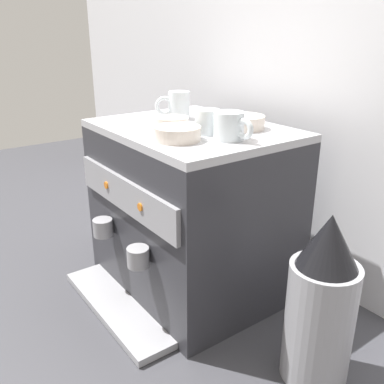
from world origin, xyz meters
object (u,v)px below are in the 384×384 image
at_px(milk_pitcher, 114,220).
at_px(ceramic_bowl_2, 177,134).
at_px(ceramic_bowl_0, 242,122).
at_px(ceramic_bowl_1, 172,123).
at_px(espresso_machine, 191,210).
at_px(ceramic_cup_1, 208,121).
at_px(coffee_grinder, 321,305).
at_px(ceramic_cup_0, 230,126).
at_px(ceramic_cup_2, 178,105).

bearing_deg(milk_pitcher, ceramic_bowl_2, -7.24).
relative_size(ceramic_bowl_0, ceramic_bowl_1, 1.29).
bearing_deg(ceramic_bowl_1, espresso_machine, 77.10).
distance_m(ceramic_cup_1, coffee_grinder, 0.51).
xyz_separation_m(ceramic_bowl_2, milk_pitcher, (-0.55, 0.07, -0.45)).
xyz_separation_m(espresso_machine, ceramic_cup_0, (0.18, -0.01, 0.28)).
bearing_deg(ceramic_cup_2, ceramic_cup_1, -12.37).
xyz_separation_m(ceramic_bowl_0, coffee_grinder, (0.37, -0.09, -0.32)).
xyz_separation_m(ceramic_cup_2, ceramic_bowl_0, (0.21, 0.06, -0.02)).
xyz_separation_m(ceramic_bowl_1, milk_pitcher, (-0.43, 0.01, -0.45)).
relative_size(ceramic_cup_2, coffee_grinder, 0.25).
xyz_separation_m(espresso_machine, ceramic_cup_1, (0.09, -0.01, 0.28)).
height_order(ceramic_cup_2, ceramic_bowl_2, ceramic_cup_2).
distance_m(ceramic_bowl_0, ceramic_bowl_1, 0.19).
relative_size(ceramic_bowl_0, ceramic_bowl_2, 1.05).
xyz_separation_m(ceramic_cup_1, milk_pitcher, (-0.54, -0.03, -0.47)).
distance_m(espresso_machine, coffee_grinder, 0.48).
height_order(ceramic_cup_0, ceramic_bowl_2, ceramic_cup_0).
distance_m(espresso_machine, ceramic_cup_2, 0.31).
xyz_separation_m(ceramic_cup_2, ceramic_bowl_2, (0.22, -0.15, -0.02)).
bearing_deg(ceramic_cup_0, milk_pitcher, -176.91).
height_order(ceramic_bowl_2, coffee_grinder, ceramic_bowl_2).
bearing_deg(milk_pitcher, espresso_machine, 5.87).
distance_m(ceramic_cup_1, ceramic_cup_2, 0.21).
bearing_deg(ceramic_bowl_0, espresso_machine, -136.41).
bearing_deg(espresso_machine, ceramic_cup_2, 163.73).
relative_size(espresso_machine, coffee_grinder, 1.35).
bearing_deg(coffee_grinder, ceramic_cup_1, -177.75).
bearing_deg(coffee_grinder, ceramic_cup_2, 177.05).
height_order(ceramic_cup_0, ceramic_bowl_1, ceramic_cup_0).
distance_m(ceramic_bowl_2, coffee_grinder, 0.50).
bearing_deg(ceramic_cup_2, espresso_machine, -16.27).
bearing_deg(ceramic_cup_0, ceramic_bowl_2, -124.33).
bearing_deg(ceramic_cup_0, ceramic_cup_1, -179.71).
height_order(ceramic_cup_1, ceramic_bowl_2, ceramic_cup_1).
bearing_deg(ceramic_bowl_1, ceramic_bowl_2, -27.39).
xyz_separation_m(espresso_machine, ceramic_bowl_2, (0.11, -0.12, 0.26)).
bearing_deg(ceramic_cup_1, milk_pitcher, -176.48).
height_order(ceramic_cup_1, milk_pitcher, ceramic_cup_1).
height_order(ceramic_cup_0, milk_pitcher, ceramic_cup_0).
bearing_deg(coffee_grinder, milk_pitcher, -177.00).
relative_size(espresso_machine, ceramic_cup_0, 4.90).
xyz_separation_m(ceramic_cup_0, coffee_grinder, (0.30, 0.01, -0.34)).
height_order(ceramic_cup_0, ceramic_bowl_0, ceramic_cup_0).
bearing_deg(ceramic_bowl_0, coffee_grinder, -14.13).
relative_size(ceramic_bowl_1, milk_pitcher, 0.81).
xyz_separation_m(espresso_machine, ceramic_bowl_0, (0.10, 0.10, 0.27)).
xyz_separation_m(ceramic_cup_0, ceramic_bowl_2, (-0.07, -0.10, -0.02)).
xyz_separation_m(ceramic_bowl_0, ceramic_bowl_1, (-0.11, -0.15, -0.00)).
bearing_deg(ceramic_bowl_2, ceramic_cup_1, 96.77).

